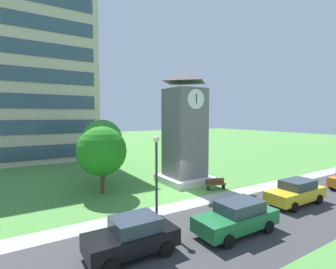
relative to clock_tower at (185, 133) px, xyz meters
name	(u,v)px	position (x,y,z in m)	size (l,w,h in m)	color
ground_plane	(182,194)	(-2.39, -2.96, -4.62)	(160.00, 160.00, 0.00)	#4C893D
street_asphalt	(246,224)	(-2.39, -9.38, -4.62)	(120.00, 7.20, 0.01)	#38383A
kerb_strip	(198,202)	(-2.39, -4.98, -4.62)	(120.00, 1.60, 0.01)	#9E9E99
office_building	(16,68)	(-12.75, 21.98, 8.18)	(19.62, 11.55, 25.60)	beige
clock_tower	(185,133)	(0.00, 0.00, 0.00)	(4.24, 4.24, 10.35)	slate
park_bench	(216,184)	(0.82, -3.33, -4.16)	(1.86, 0.89, 0.88)	brown
street_lamp	(156,169)	(-6.83, -6.79, -1.41)	(0.36, 0.36, 5.08)	#333338
tree_near_tower	(102,136)	(-4.71, 9.78, -0.74)	(3.28, 3.28, 5.57)	#513823
tree_streetside	(102,140)	(-6.40, 4.33, -0.67)	(3.75, 3.75, 5.85)	#513823
tree_by_building	(102,151)	(-7.61, 0.61, -1.21)	(3.90, 3.90, 5.37)	#513823
parked_car_black	(132,236)	(-9.24, -8.88, -3.76)	(4.06, 2.09, 1.69)	black
parked_car_green	(237,217)	(-3.69, -9.86, -3.76)	(4.73, 2.04, 1.69)	#1E6B38
parked_car_yellow	(296,192)	(3.15, -8.97, -3.76)	(4.78, 1.96, 1.69)	gold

